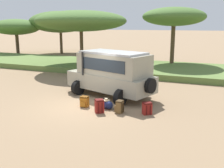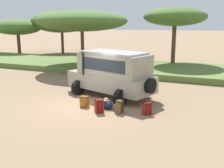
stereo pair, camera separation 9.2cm
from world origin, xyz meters
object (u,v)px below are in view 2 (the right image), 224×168
object	(u,v)px
safari_vehicle	(112,73)
acacia_tree_centre_back	(82,21)
acacia_tree_right_mid	(175,17)
acacia_tree_far_left	(18,27)
backpack_beside_front_wheel	(99,106)
backpack_near_rear_wheel	(147,108)
backpack_cluster_center	(84,102)
acacia_tree_left_mid	(62,22)
duffel_bag_low_black_case	(105,104)
backpack_outermost	(119,107)

from	to	relation	value
safari_vehicle	acacia_tree_centre_back	xyz separation A→B (m)	(-5.72, 7.06, 2.80)
safari_vehicle	acacia_tree_right_mid	world-z (taller)	acacia_tree_right_mid
safari_vehicle	acacia_tree_far_left	world-z (taller)	acacia_tree_far_left
backpack_beside_front_wheel	backpack_near_rear_wheel	world-z (taller)	backpack_beside_front_wheel
acacia_tree_centre_back	safari_vehicle	bearing A→B (deg)	-50.98
backpack_cluster_center	acacia_tree_left_mid	distance (m)	23.88
backpack_cluster_center	duffel_bag_low_black_case	size ratio (longest dim) A/B	0.58
acacia_tree_far_left	backpack_near_rear_wheel	bearing A→B (deg)	-36.63
backpack_near_rear_wheel	acacia_tree_centre_back	size ratio (longest dim) A/B	0.07
acacia_tree_left_mid	backpack_beside_front_wheel	bearing A→B (deg)	-52.96
backpack_beside_front_wheel	acacia_tree_far_left	size ratio (longest dim) A/B	0.10
acacia_tree_far_left	acacia_tree_left_mid	world-z (taller)	acacia_tree_left_mid
backpack_cluster_center	acacia_tree_far_left	xyz separation A→B (m)	(-18.26, 15.93, 3.22)
acacia_tree_left_mid	acacia_tree_centre_back	world-z (taller)	acacia_tree_left_mid
backpack_outermost	backpack_beside_front_wheel	bearing A→B (deg)	-160.55
backpack_cluster_center	acacia_tree_right_mid	bearing A→B (deg)	82.23
backpack_beside_front_wheel	acacia_tree_right_mid	xyz separation A→B (m)	(0.78, 13.57, 4.15)
backpack_cluster_center	acacia_tree_far_left	size ratio (longest dim) A/B	0.08
backpack_outermost	backpack_cluster_center	bearing A→B (deg)	174.34
backpack_beside_front_wheel	duffel_bag_low_black_case	xyz separation A→B (m)	(-0.04, 0.71, -0.10)
backpack_outermost	acacia_tree_right_mid	distance (m)	13.91
acacia_tree_right_mid	safari_vehicle	bearing A→B (deg)	-96.87
backpack_outermost	acacia_tree_left_mid	bearing A→B (deg)	129.01
acacia_tree_left_mid	acacia_tree_right_mid	distance (m)	16.69
safari_vehicle	backpack_near_rear_wheel	size ratio (longest dim) A/B	10.06
backpack_cluster_center	duffel_bag_low_black_case	world-z (taller)	backpack_cluster_center
backpack_near_rear_wheel	acacia_tree_left_mid	bearing A→B (deg)	131.48
duffel_bag_low_black_case	acacia_tree_far_left	world-z (taller)	acacia_tree_far_left
backpack_near_rear_wheel	safari_vehicle	bearing A→B (deg)	140.47
acacia_tree_right_mid	backpack_beside_front_wheel	bearing A→B (deg)	-93.28
backpack_outermost	acacia_tree_left_mid	world-z (taller)	acacia_tree_left_mid
backpack_beside_front_wheel	backpack_near_rear_wheel	xyz separation A→B (m)	(2.02, 0.59, -0.03)
acacia_tree_right_mid	acacia_tree_left_mid	bearing A→B (deg)	158.85
safari_vehicle	backpack_cluster_center	world-z (taller)	safari_vehicle
acacia_tree_far_left	acacia_tree_centre_back	world-z (taller)	acacia_tree_centre_back
acacia_tree_left_mid	acacia_tree_far_left	bearing A→B (deg)	-144.63
backpack_cluster_center	acacia_tree_centre_back	size ratio (longest dim) A/B	0.07
backpack_beside_front_wheel	acacia_tree_left_mid	bearing A→B (deg)	127.04
backpack_beside_front_wheel	acacia_tree_left_mid	xyz separation A→B (m)	(-14.79, 19.60, 3.82)
backpack_near_rear_wheel	acacia_tree_centre_back	xyz separation A→B (m)	(-8.27, 9.16, 3.83)
safari_vehicle	acacia_tree_left_mid	distance (m)	22.29
acacia_tree_far_left	acacia_tree_centre_back	xyz separation A→B (m)	(13.02, -6.66, 0.62)
acacia_tree_centre_back	acacia_tree_right_mid	distance (m)	8.01
safari_vehicle	acacia_tree_left_mid	world-z (taller)	acacia_tree_left_mid
backpack_cluster_center	acacia_tree_far_left	bearing A→B (deg)	138.90
backpack_outermost	acacia_tree_far_left	bearing A→B (deg)	141.30
backpack_cluster_center	backpack_near_rear_wheel	xyz separation A→B (m)	(3.03, 0.11, 0.02)
safari_vehicle	acacia_tree_right_mid	xyz separation A→B (m)	(1.31, 10.88, 3.15)
acacia_tree_right_mid	backpack_near_rear_wheel	bearing A→B (deg)	-84.54
backpack_near_rear_wheel	duffel_bag_low_black_case	distance (m)	2.07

